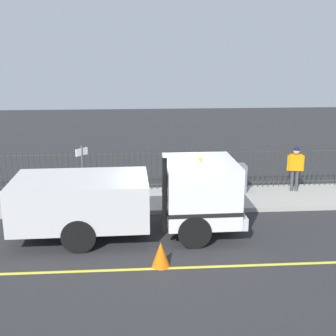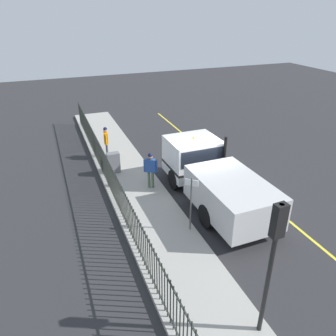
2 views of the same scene
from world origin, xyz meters
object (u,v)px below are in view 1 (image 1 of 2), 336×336
work_truck (143,194)px  utility_cabinet (240,178)px  worker_standing (189,175)px  pedestrian_distant (296,164)px  street_sign (83,170)px  traffic_cone (161,254)px

work_truck → utility_cabinet: work_truck is taller
work_truck → worker_standing: (2.19, -1.64, -0.04)m
work_truck → utility_cabinet: (3.48, -3.80, -0.58)m
pedestrian_distant → street_sign: size_ratio=0.78×
work_truck → pedestrian_distant: work_truck is taller
traffic_cone → street_sign: street_sign is taller
work_truck → utility_cabinet: 5.18m
worker_standing → pedestrian_distant: worker_standing is taller
worker_standing → traffic_cone: worker_standing is taller
pedestrian_distant → traffic_cone: pedestrian_distant is taller
worker_standing → street_sign: street_sign is taller
traffic_cone → utility_cabinet: bearing=-31.2°
work_truck → traffic_cone: (-2.13, -0.41, -0.94)m
work_truck → worker_standing: bearing=142.3°
traffic_cone → pedestrian_distant: bearing=-44.8°
utility_cabinet → work_truck: bearing=132.5°
traffic_cone → work_truck: bearing=10.9°
work_truck → pedestrian_distant: size_ratio=3.87×
traffic_cone → worker_standing: bearing=-15.9°
utility_cabinet → street_sign: (-1.66, 5.77, 0.87)m
utility_cabinet → street_sign: 6.06m
work_truck → utility_cabinet: size_ratio=6.34×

